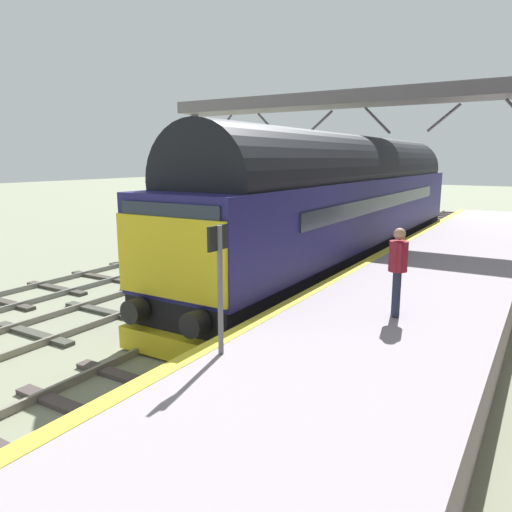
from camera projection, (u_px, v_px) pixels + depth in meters
The scene contains 9 objects.
ground_plane at pixel (211, 338), 10.69m from camera, with size 140.00×140.00×0.00m, color gray.
track_main at pixel (211, 336), 10.68m from camera, with size 2.50×60.00×0.15m.
track_adjacent_west at pixel (101, 311), 12.46m from camera, with size 2.50×60.00×0.15m.
track_adjacent_far_west at pixel (31, 294), 13.94m from camera, with size 2.50×60.00×0.15m.
station_platform at pixel (372, 350), 8.76m from camera, with size 4.00×44.00×1.01m.
diesel_locomotive at pixel (347, 200), 16.89m from camera, with size 2.74×18.96×4.68m.
platform_number_sign at pixel (219, 270), 7.06m from camera, with size 0.10×0.44×1.93m.
waiting_passenger at pixel (398, 264), 8.89m from camera, with size 0.44×0.48×1.64m.
overhead_footbridge at pixel (348, 107), 19.14m from camera, with size 15.71×2.00×6.42m.
Camera 1 is at (6.10, -8.14, 3.88)m, focal length 34.16 mm.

